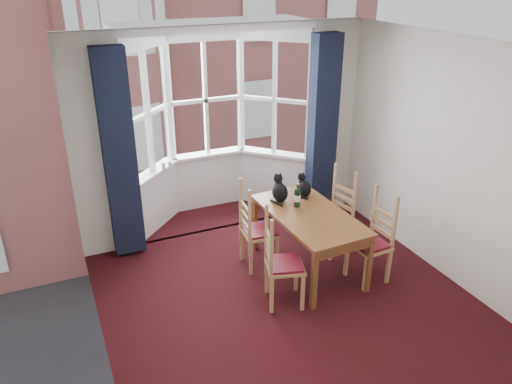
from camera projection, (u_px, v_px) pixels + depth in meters
floor at (300, 316)px, 5.40m from camera, size 4.50×4.50×0.00m
ceiling at (312, 51)px, 4.22m from camera, size 4.50×4.50×0.00m
wall_left at (91, 242)px, 4.08m from camera, size 0.00×4.50×4.50m
wall_right at (463, 168)px, 5.54m from camera, size 0.00×4.50×4.50m
wall_near at (491, 350)px, 2.94m from camera, size 4.00×0.00×4.00m
wall_back_pier_left at (97, 150)px, 6.08m from camera, size 0.70×0.12×2.80m
wall_back_pier_right at (330, 119)px, 7.28m from camera, size 0.70×0.12×2.80m
bay_window at (212, 123)px, 7.10m from camera, size 2.76×0.94×2.80m
curtain_left at (119, 156)px, 6.03m from camera, size 0.38×0.22×2.60m
curtain_right at (323, 128)px, 7.07m from camera, size 0.38×0.22×2.60m
dining_table at (309, 220)px, 5.98m from camera, size 0.89×1.58×0.76m
chair_left_near at (277, 266)px, 5.44m from camera, size 0.50×0.52×0.92m
chair_left_far at (252, 233)px, 6.10m from camera, size 0.44×0.45×0.92m
chair_right_near at (375, 243)px, 5.88m from camera, size 0.43×0.45×0.92m
chair_right_far at (337, 216)px, 6.50m from camera, size 0.48×0.49×0.92m
cat_left at (280, 191)px, 6.21m from camera, size 0.22×0.28×0.36m
cat_right at (304, 187)px, 6.35m from camera, size 0.18×0.24×0.31m
wine_bottle at (297, 196)px, 6.06m from camera, size 0.08×0.08×0.31m
candle_tall at (163, 166)px, 6.89m from camera, size 0.06×0.06×0.11m
candle_short at (170, 164)px, 6.95m from camera, size 0.06×0.06×0.10m
street at (77, 112)px, 34.72m from camera, size 80.00×80.00×0.00m
tenement_building at (99, 26)px, 16.38m from camera, size 18.40×7.80×15.20m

